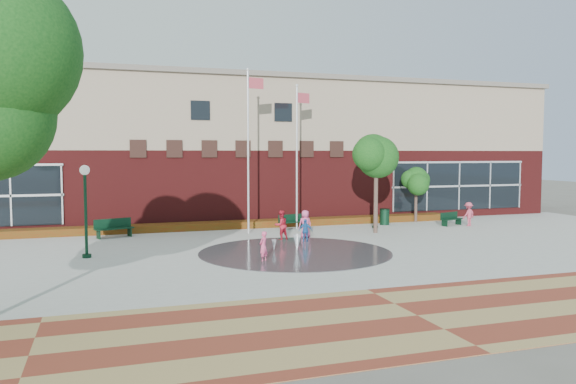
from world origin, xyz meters
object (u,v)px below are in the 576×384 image
object	(u,v)px
flagpole_left	(249,142)
trash_can	(385,217)
flagpole_right	(297,149)
bench_left	(114,232)
child_splash	(263,247)

from	to	relation	value
flagpole_left	trash_can	size ratio (longest dim) A/B	8.95
trash_can	flagpole_right	bearing A→B (deg)	-179.64
bench_left	child_splash	world-z (taller)	child_splash
flagpole_right	flagpole_left	bearing A→B (deg)	175.18
flagpole_right	child_splash	distance (m)	10.55
flagpole_right	child_splash	xyz separation A→B (m)	(-4.48, -8.68, -3.98)
flagpole_right	bench_left	distance (m)	10.91
child_splash	flagpole_left	bearing A→B (deg)	-143.67
flagpole_right	child_splash	bearing A→B (deg)	-138.07
flagpole_left	bench_left	bearing A→B (deg)	160.09
flagpole_right	bench_left	bearing A→B (deg)	160.19
bench_left	child_splash	bearing A→B (deg)	-74.87
flagpole_left	flagpole_right	size ratio (longest dim) A/B	1.08
flagpole_right	bench_left	xyz separation A→B (m)	(-10.04, -0.16, -4.28)
trash_can	child_splash	world-z (taller)	child_splash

